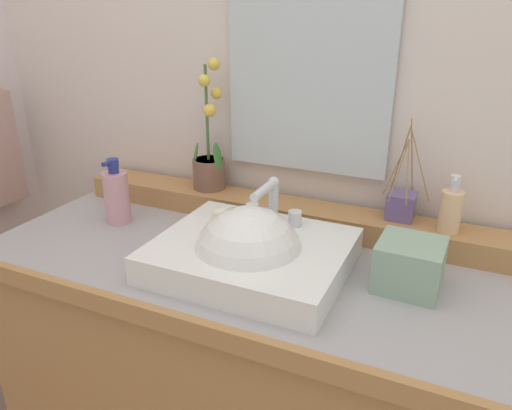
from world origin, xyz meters
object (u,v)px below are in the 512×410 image
(sink_basin, at_px, (250,258))
(reed_diffuser, at_px, (401,204))
(soap_bar, at_px, (226,213))
(tissue_box, at_px, (409,265))
(soap_dispenser, at_px, (451,210))
(lotion_bottle, at_px, (117,196))
(potted_plant, at_px, (209,160))

(sink_basin, xyz_separation_m, reed_diffuser, (0.27, 0.29, 0.07))
(reed_diffuser, bearing_deg, soap_bar, -154.65)
(soap_bar, distance_m, tissue_box, 0.45)
(sink_basin, height_order, soap_bar, sink_basin)
(soap_dispenser, relative_size, reed_diffuser, 0.55)
(lotion_bottle, distance_m, tissue_box, 0.77)
(potted_plant, xyz_separation_m, lotion_bottle, (-0.18, -0.19, -0.07))
(soap_bar, distance_m, soap_dispenser, 0.52)
(potted_plant, height_order, soap_dispenser, potted_plant)
(potted_plant, xyz_separation_m, soap_dispenser, (0.65, -0.02, -0.03))
(reed_diffuser, height_order, lotion_bottle, reed_diffuser)
(soap_dispenser, xyz_separation_m, lotion_bottle, (-0.82, -0.17, -0.04))
(potted_plant, relative_size, soap_dispenser, 2.64)
(potted_plant, bearing_deg, lotion_bottle, -132.74)
(tissue_box, bearing_deg, sink_basin, -167.13)
(soap_dispenser, height_order, reed_diffuser, reed_diffuser)
(potted_plant, bearing_deg, soap_bar, -50.78)
(sink_basin, xyz_separation_m, tissue_box, (0.33, 0.08, 0.02))
(reed_diffuser, bearing_deg, lotion_bottle, -164.37)
(soap_dispenser, bearing_deg, sink_basin, -146.21)
(sink_basin, distance_m, potted_plant, 0.40)
(reed_diffuser, bearing_deg, soap_dispenser, -15.25)
(potted_plant, relative_size, reed_diffuser, 1.45)
(sink_basin, bearing_deg, soap_dispenser, 33.79)
(soap_bar, height_order, tissue_box, tissue_box)
(lotion_bottle, xyz_separation_m, tissue_box, (0.77, -0.02, -0.02))
(lotion_bottle, height_order, tissue_box, lotion_bottle)
(sink_basin, relative_size, potted_plant, 1.16)
(potted_plant, height_order, lotion_bottle, potted_plant)
(sink_basin, relative_size, tissue_box, 3.20)
(soap_bar, bearing_deg, reed_diffuser, 25.35)
(soap_dispenser, distance_m, lotion_bottle, 0.84)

